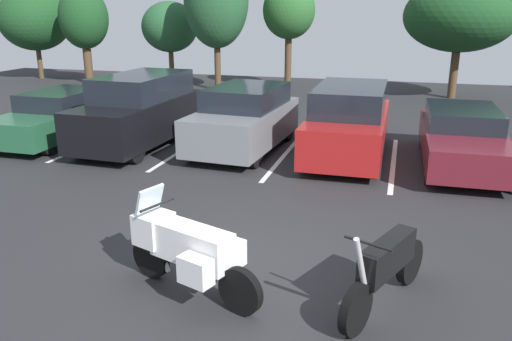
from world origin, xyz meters
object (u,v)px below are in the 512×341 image
(car_green, at_px, (61,116))
(car_black, at_px, (139,111))
(car_red, at_px, (349,122))
(motorcycle_second, at_px, (386,268))
(car_maroon, at_px, (462,138))
(car_grey, at_px, (245,119))
(motorcycle_touring, at_px, (187,248))

(car_green, xyz_separation_m, car_black, (2.63, -0.03, 0.29))
(car_red, bearing_deg, car_black, -175.51)
(motorcycle_second, relative_size, car_green, 0.44)
(motorcycle_second, distance_m, car_maroon, 7.25)
(car_grey, bearing_deg, car_green, -176.81)
(car_red, distance_m, car_maroon, 2.80)
(car_black, relative_size, car_red, 1.01)
(car_green, distance_m, car_black, 2.65)
(car_grey, height_order, car_maroon, car_grey)
(car_green, distance_m, car_red, 8.49)
(car_grey, xyz_separation_m, car_maroon, (5.62, 0.06, -0.16))
(car_maroon, bearing_deg, car_grey, -179.36)
(motorcycle_second, height_order, car_green, car_green)
(motorcycle_second, xyz_separation_m, car_green, (-9.75, 6.71, 0.14))
(motorcycle_second, relative_size, car_red, 0.45)
(car_green, height_order, car_grey, car_grey)
(car_red, height_order, car_maroon, car_red)
(motorcycle_second, height_order, car_grey, car_grey)
(motorcycle_touring, height_order, car_black, car_black)
(car_grey, bearing_deg, car_black, -173.57)
(car_green, height_order, car_maroon, car_green)
(motorcycle_touring, bearing_deg, car_black, 122.51)
(car_maroon, bearing_deg, car_red, 178.86)
(motorcycle_second, relative_size, car_maroon, 0.43)
(motorcycle_second, height_order, car_black, car_black)
(car_black, height_order, car_maroon, car_black)
(motorcycle_second, xyz_separation_m, car_red, (-1.27, 7.14, 0.36))
(motorcycle_touring, distance_m, car_grey, 7.55)
(car_black, relative_size, car_maroon, 0.97)
(car_green, relative_size, car_maroon, 0.98)
(car_grey, relative_size, car_red, 0.95)
(motorcycle_second, bearing_deg, car_red, 100.08)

